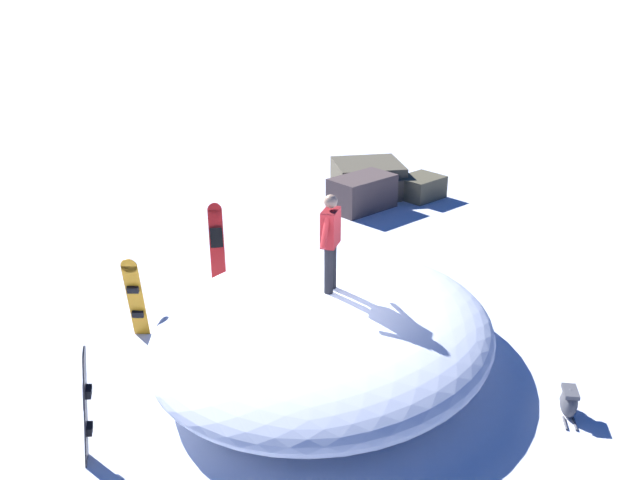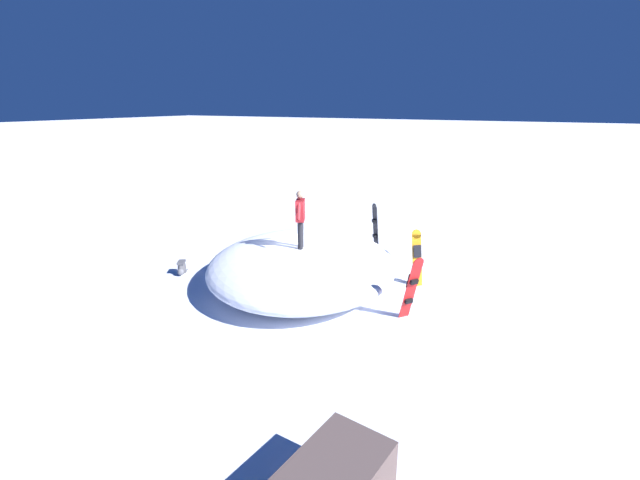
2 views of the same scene
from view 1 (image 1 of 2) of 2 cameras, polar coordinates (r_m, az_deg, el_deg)
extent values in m
plane|color=white|center=(11.40, -0.19, -10.31)|extent=(240.00, 240.00, 0.00)
ellipsoid|color=white|center=(11.27, 0.37, -7.28)|extent=(7.59, 7.08, 1.16)
cylinder|color=black|center=(11.16, 0.97, -2.04)|extent=(0.14, 0.14, 0.77)
cylinder|color=black|center=(10.99, 0.70, -2.45)|extent=(0.14, 0.14, 0.77)
cube|color=maroon|center=(10.82, 0.86, 1.01)|extent=(0.48, 0.38, 0.57)
sphere|color=tan|center=(10.68, 0.87, 3.13)|extent=(0.21, 0.21, 0.21)
cylinder|color=maroon|center=(11.08, 1.27, 1.79)|extent=(0.37, 0.23, 0.48)
cylinder|color=maroon|center=(10.53, 0.42, 0.71)|extent=(0.37, 0.23, 0.48)
cube|color=black|center=(9.61, -18.37, -12.93)|extent=(0.31, 0.33, 1.53)
cylinder|color=black|center=(9.20, -18.48, -8.97)|extent=(0.21, 0.26, 0.29)
cube|color=#B2B2B7|center=(9.46, -18.49, -11.55)|extent=(0.18, 0.22, 0.37)
cube|color=black|center=(9.45, -18.14, -11.53)|extent=(0.18, 0.20, 0.12)
cube|color=black|center=(9.76, -18.07, -14.26)|extent=(0.18, 0.20, 0.12)
cube|color=red|center=(13.85, -8.27, -0.90)|extent=(0.50, 0.53, 1.55)
cylinder|color=red|center=(13.78, -8.49, 2.40)|extent=(0.28, 0.25, 0.27)
cube|color=black|center=(13.75, -8.34, 0.18)|extent=(0.25, 0.23, 0.37)
cube|color=black|center=(13.86, -8.36, 0.35)|extent=(0.21, 0.20, 0.12)
cube|color=black|center=(13.92, -8.20, -2.01)|extent=(0.21, 0.20, 0.12)
cube|color=orange|center=(12.27, -14.61, -4.78)|extent=(0.45, 0.43, 1.44)
cylinder|color=orange|center=(11.83, -15.15, -2.03)|extent=(0.23, 0.26, 0.27)
cube|color=black|center=(12.15, -14.74, -3.71)|extent=(0.21, 0.23, 0.35)
cube|color=black|center=(12.07, -14.85, -3.90)|extent=(0.19, 0.21, 0.12)
cube|color=black|center=(12.40, -14.47, -5.81)|extent=(0.19, 0.21, 0.12)
ellipsoid|color=#4C4C51|center=(10.85, 19.42, -12.23)|extent=(0.47, 0.42, 0.43)
ellipsoid|color=slate|center=(11.03, 19.20, -11.98)|extent=(0.19, 0.21, 0.20)
cube|color=#4C4C51|center=(10.75, 19.54, -11.44)|extent=(0.40, 0.35, 0.06)
cylinder|color=#4C4C51|center=(10.76, 19.14, -13.77)|extent=(0.26, 0.18, 0.04)
cylinder|color=#4C4C51|center=(10.79, 19.85, -13.77)|extent=(0.26, 0.18, 0.04)
cube|color=brown|center=(19.34, 8.12, 4.23)|extent=(1.23, 1.07, 0.59)
cube|color=brown|center=(19.42, 5.24, 4.42)|extent=(1.56, 1.65, 0.59)
cube|color=brown|center=(19.66, 3.87, 5.06)|extent=(2.46, 2.44, 0.83)
cube|color=#50413F|center=(18.26, 3.42, 3.80)|extent=(1.79, 1.18, 0.87)
camera|label=2|loc=(21.41, 5.88, 18.81)|focal=24.41mm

